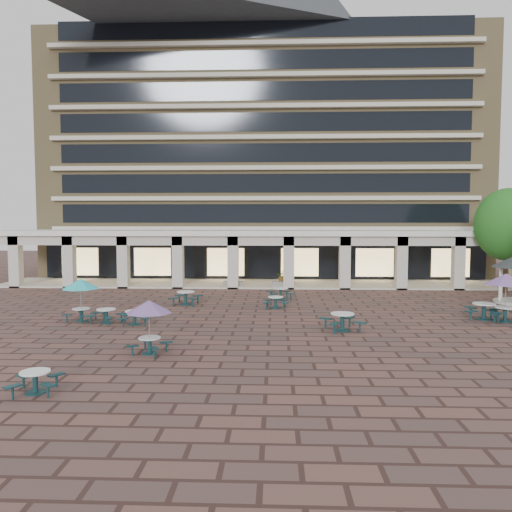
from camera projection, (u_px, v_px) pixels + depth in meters
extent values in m
plane|color=brown|center=(254.00, 321.00, 25.62)|extent=(120.00, 120.00, 0.00)
cube|color=#988256|center=(265.00, 163.00, 50.27)|extent=(40.00, 15.00, 22.00)
cube|color=beige|center=(263.00, 228.00, 43.00)|extent=(36.80, 0.50, 0.35)
cube|color=black|center=(263.00, 213.00, 43.14)|extent=(35.20, 0.05, 1.60)
cube|color=beige|center=(263.00, 198.00, 42.82)|extent=(36.80, 0.50, 0.35)
cube|color=black|center=(263.00, 183.00, 42.96)|extent=(35.20, 0.05, 1.60)
cube|color=beige|center=(263.00, 168.00, 42.64)|extent=(36.80, 0.50, 0.35)
cube|color=black|center=(263.00, 153.00, 42.78)|extent=(35.20, 0.05, 1.60)
cube|color=beige|center=(263.00, 137.00, 42.46)|extent=(36.80, 0.50, 0.35)
cube|color=black|center=(263.00, 122.00, 42.60)|extent=(35.20, 0.05, 1.60)
cube|color=beige|center=(263.00, 106.00, 42.28)|extent=(36.80, 0.50, 0.35)
cube|color=black|center=(263.00, 91.00, 42.42)|extent=(35.20, 0.05, 1.60)
cube|color=beige|center=(263.00, 75.00, 42.10)|extent=(36.80, 0.50, 0.35)
cube|color=black|center=(263.00, 60.00, 42.23)|extent=(35.20, 0.05, 1.60)
cube|color=beige|center=(263.00, 43.00, 41.91)|extent=(36.80, 0.50, 0.35)
cube|color=black|center=(263.00, 28.00, 42.05)|extent=(35.20, 0.05, 1.60)
cube|color=white|center=(262.00, 233.00, 40.28)|extent=(42.00, 6.60, 0.40)
cube|color=beige|center=(261.00, 240.00, 37.47)|extent=(42.00, 0.30, 0.90)
cube|color=black|center=(263.00, 260.00, 43.14)|extent=(38.00, 0.15, 3.20)
cube|color=beige|center=(262.00, 284.00, 40.57)|extent=(42.00, 6.00, 0.12)
cube|color=beige|center=(16.00, 262.00, 38.59)|extent=(0.80, 0.80, 4.00)
cube|color=beige|center=(69.00, 262.00, 38.43)|extent=(0.80, 0.80, 4.00)
cube|color=beige|center=(124.00, 262.00, 38.26)|extent=(0.80, 0.80, 4.00)
cube|color=beige|center=(178.00, 262.00, 38.09)|extent=(0.80, 0.80, 4.00)
cube|color=beige|center=(233.00, 262.00, 37.93)|extent=(0.80, 0.80, 4.00)
cube|color=beige|center=(289.00, 263.00, 37.76)|extent=(0.80, 0.80, 4.00)
cube|color=beige|center=(345.00, 263.00, 37.59)|extent=(0.80, 0.80, 4.00)
cube|color=beige|center=(401.00, 263.00, 37.43)|extent=(0.80, 0.80, 4.00)
cube|color=beige|center=(458.00, 263.00, 37.26)|extent=(0.80, 0.80, 4.00)
cube|color=#FFD88C|center=(80.00, 262.00, 43.64)|extent=(3.20, 0.08, 2.40)
cube|color=#FFD88C|center=(152.00, 262.00, 43.38)|extent=(3.20, 0.08, 2.40)
cube|color=#FFD88C|center=(226.00, 262.00, 43.13)|extent=(3.20, 0.08, 2.40)
cube|color=#FFD88C|center=(300.00, 262.00, 42.88)|extent=(3.20, 0.08, 2.40)
cube|color=#FFD88C|center=(375.00, 262.00, 42.63)|extent=(3.20, 0.08, 2.40)
cube|color=#FFD88C|center=(450.00, 263.00, 42.37)|extent=(3.20, 0.08, 2.40)
cylinder|color=#133B3B|center=(36.00, 392.00, 14.90)|extent=(0.61, 0.61, 0.04)
cylinder|color=#133B3B|center=(35.00, 383.00, 14.88)|extent=(0.16, 0.16, 0.58)
cylinder|color=white|center=(35.00, 372.00, 14.85)|extent=(0.88, 0.88, 0.04)
cube|color=#133B3B|center=(56.00, 375.00, 15.41)|extent=(0.48, 0.54, 0.04)
cylinder|color=#133B3B|center=(57.00, 381.00, 15.43)|extent=(0.07, 0.07, 0.37)
cube|color=#133B3B|center=(23.00, 376.00, 15.28)|extent=(0.54, 0.48, 0.04)
cylinder|color=#133B3B|center=(24.00, 382.00, 15.30)|extent=(0.07, 0.07, 0.37)
cube|color=#133B3B|center=(12.00, 386.00, 14.32)|extent=(0.48, 0.54, 0.04)
cylinder|color=#133B3B|center=(13.00, 393.00, 14.34)|extent=(0.07, 0.07, 0.37)
cube|color=#133B3B|center=(48.00, 385.00, 14.46)|extent=(0.54, 0.48, 0.04)
cylinder|color=#133B3B|center=(48.00, 392.00, 14.47)|extent=(0.07, 0.07, 0.37)
cylinder|color=#133B3B|center=(342.00, 330.00, 23.35)|extent=(0.77, 0.77, 0.04)
cylinder|color=#133B3B|center=(342.00, 323.00, 23.33)|extent=(0.20, 0.20, 0.73)
cylinder|color=white|center=(342.00, 314.00, 23.30)|extent=(1.11, 1.11, 0.06)
cube|color=#133B3B|center=(350.00, 318.00, 24.04)|extent=(0.58, 0.68, 0.06)
cylinder|color=#133B3B|center=(350.00, 323.00, 24.06)|extent=(0.09, 0.09, 0.46)
cube|color=#133B3B|center=(326.00, 318.00, 23.80)|extent=(0.68, 0.58, 0.06)
cylinder|color=#133B3B|center=(326.00, 324.00, 23.81)|extent=(0.09, 0.09, 0.46)
cube|color=#133B3B|center=(335.00, 324.00, 22.60)|extent=(0.58, 0.68, 0.06)
cylinder|color=#133B3B|center=(335.00, 329.00, 22.62)|extent=(0.09, 0.09, 0.46)
cube|color=#133B3B|center=(360.00, 323.00, 22.85)|extent=(0.68, 0.58, 0.06)
cylinder|color=#133B3B|center=(360.00, 328.00, 22.86)|extent=(0.09, 0.09, 0.46)
cylinder|color=#133B3B|center=(81.00, 321.00, 25.60)|extent=(0.63, 0.63, 0.04)
cylinder|color=#133B3B|center=(81.00, 315.00, 25.58)|extent=(0.16, 0.16, 0.59)
cylinder|color=white|center=(81.00, 309.00, 25.55)|extent=(0.89, 0.89, 0.04)
cube|color=#133B3B|center=(96.00, 313.00, 25.83)|extent=(0.55, 0.43, 0.04)
cylinder|color=#133B3B|center=(96.00, 317.00, 25.84)|extent=(0.07, 0.07, 0.38)
cube|color=#133B3B|center=(81.00, 311.00, 26.22)|extent=(0.43, 0.55, 0.04)
cylinder|color=#133B3B|center=(81.00, 315.00, 26.23)|extent=(0.07, 0.07, 0.38)
cube|color=#133B3B|center=(67.00, 314.00, 25.32)|extent=(0.55, 0.43, 0.04)
cylinder|color=#133B3B|center=(67.00, 318.00, 25.33)|extent=(0.07, 0.07, 0.38)
cube|color=#133B3B|center=(82.00, 316.00, 24.92)|extent=(0.43, 0.55, 0.04)
cylinder|color=#133B3B|center=(82.00, 320.00, 24.94)|extent=(0.07, 0.07, 0.38)
cylinder|color=gray|center=(81.00, 300.00, 25.52)|extent=(0.04, 0.04, 2.14)
cone|color=#2BC5D0|center=(81.00, 284.00, 25.47)|extent=(1.88, 1.88, 0.49)
cylinder|color=#133B3B|center=(106.00, 323.00, 25.13)|extent=(0.67, 0.67, 0.04)
cylinder|color=#133B3B|center=(106.00, 317.00, 25.11)|extent=(0.17, 0.17, 0.63)
cylinder|color=white|center=(106.00, 309.00, 25.08)|extent=(0.96, 0.96, 0.05)
cube|color=#133B3B|center=(121.00, 314.00, 25.41)|extent=(0.59, 0.48, 0.05)
cylinder|color=#133B3B|center=(121.00, 318.00, 25.43)|extent=(0.08, 0.08, 0.40)
cube|color=#133B3B|center=(104.00, 312.00, 25.78)|extent=(0.48, 0.59, 0.05)
cylinder|color=#133B3B|center=(104.00, 317.00, 25.79)|extent=(0.08, 0.08, 0.40)
cube|color=#133B3B|center=(91.00, 316.00, 24.79)|extent=(0.59, 0.48, 0.05)
cylinder|color=#133B3B|center=(91.00, 320.00, 24.80)|extent=(0.08, 0.08, 0.40)
cube|color=#133B3B|center=(109.00, 317.00, 24.43)|extent=(0.48, 0.59, 0.05)
cylinder|color=#133B3B|center=(109.00, 322.00, 24.44)|extent=(0.08, 0.08, 0.40)
cylinder|color=#133B3B|center=(150.00, 353.00, 19.31)|extent=(0.60, 0.60, 0.03)
cylinder|color=#133B3B|center=(150.00, 347.00, 19.29)|extent=(0.15, 0.15, 0.56)
cylinder|color=white|center=(149.00, 338.00, 19.26)|extent=(0.85, 0.85, 0.04)
cube|color=#133B3B|center=(166.00, 342.00, 19.58)|extent=(0.53, 0.44, 0.04)
cylinder|color=#133B3B|center=(166.00, 347.00, 19.60)|extent=(0.07, 0.07, 0.36)
cube|color=#133B3B|center=(145.00, 340.00, 19.87)|extent=(0.44, 0.53, 0.04)
cylinder|color=#133B3B|center=(145.00, 345.00, 19.89)|extent=(0.07, 0.07, 0.36)
cube|color=#133B3B|center=(132.00, 346.00, 18.98)|extent=(0.53, 0.44, 0.04)
cylinder|color=#133B3B|center=(132.00, 351.00, 18.99)|extent=(0.07, 0.07, 0.36)
cube|color=#133B3B|center=(154.00, 348.00, 18.69)|extent=(0.44, 0.53, 0.04)
cylinder|color=#133B3B|center=(154.00, 353.00, 18.70)|extent=(0.07, 0.07, 0.36)
cylinder|color=gray|center=(149.00, 328.00, 19.24)|extent=(0.04, 0.04, 2.05)
cone|color=#7D5A9D|center=(149.00, 307.00, 19.18)|extent=(1.79, 1.79, 0.47)
cylinder|color=#133B3B|center=(484.00, 319.00, 25.99)|extent=(0.80, 0.80, 0.05)
cylinder|color=#133B3B|center=(484.00, 312.00, 25.97)|extent=(0.21, 0.21, 0.75)
cylinder|color=white|center=(484.00, 304.00, 25.94)|extent=(1.14, 1.14, 0.06)
cube|color=#133B3B|center=(497.00, 309.00, 26.30)|extent=(0.70, 0.55, 0.06)
cylinder|color=#133B3B|center=(496.00, 314.00, 26.32)|extent=(0.09, 0.09, 0.48)
cube|color=#133B3B|center=(471.00, 307.00, 26.78)|extent=(0.55, 0.70, 0.06)
cylinder|color=#133B3B|center=(471.00, 312.00, 26.80)|extent=(0.09, 0.09, 0.48)
cube|color=#133B3B|center=(471.00, 311.00, 25.62)|extent=(0.70, 0.55, 0.06)
cylinder|color=#133B3B|center=(471.00, 316.00, 25.64)|extent=(0.09, 0.09, 0.48)
cube|color=#133B3B|center=(498.00, 313.00, 25.14)|extent=(0.55, 0.70, 0.06)
cylinder|color=#133B3B|center=(498.00, 318.00, 25.16)|extent=(0.09, 0.09, 0.48)
cylinder|color=#133B3B|center=(135.00, 324.00, 24.75)|extent=(0.65, 0.65, 0.04)
cylinder|color=#133B3B|center=(135.00, 318.00, 24.73)|extent=(0.17, 0.17, 0.61)
cylinder|color=white|center=(135.00, 311.00, 24.71)|extent=(0.92, 0.92, 0.05)
cube|color=#133B3B|center=(145.00, 314.00, 25.33)|extent=(0.49, 0.57, 0.05)
cylinder|color=#133B3B|center=(145.00, 318.00, 25.34)|extent=(0.07, 0.07, 0.39)
cube|color=#133B3B|center=(125.00, 315.00, 25.13)|extent=(0.57, 0.49, 0.05)
cylinder|color=#133B3B|center=(125.00, 319.00, 25.14)|extent=(0.07, 0.07, 0.39)
cube|color=#133B3B|center=(123.00, 319.00, 24.13)|extent=(0.49, 0.57, 0.05)
cylinder|color=#133B3B|center=(123.00, 323.00, 24.14)|extent=(0.07, 0.07, 0.39)
cube|color=#133B3B|center=(145.00, 318.00, 24.33)|extent=(0.57, 0.49, 0.05)
cylinder|color=#133B3B|center=(145.00, 322.00, 24.34)|extent=(0.07, 0.07, 0.39)
cylinder|color=#133B3B|center=(281.00, 299.00, 32.79)|extent=(0.69, 0.69, 0.04)
cylinder|color=#133B3B|center=(281.00, 294.00, 32.77)|extent=(0.18, 0.18, 0.65)
cylinder|color=white|center=(281.00, 288.00, 32.75)|extent=(0.99, 0.99, 0.05)
cube|color=#133B3B|center=(287.00, 291.00, 33.39)|extent=(0.53, 0.61, 0.05)
cylinder|color=#133B3B|center=(287.00, 295.00, 33.41)|extent=(0.08, 0.08, 0.42)
cube|color=#133B3B|center=(271.00, 292.00, 33.21)|extent=(0.61, 0.53, 0.05)
cylinder|color=#133B3B|center=(271.00, 295.00, 33.23)|extent=(0.08, 0.08, 0.42)
cube|color=#133B3B|center=(274.00, 294.00, 32.14)|extent=(0.53, 0.61, 0.05)
cylinder|color=#133B3B|center=(274.00, 298.00, 32.16)|extent=(0.08, 0.08, 0.42)
cube|color=#133B3B|center=(291.00, 294.00, 32.32)|extent=(0.61, 0.53, 0.05)
cylinder|color=#133B3B|center=(291.00, 297.00, 32.33)|extent=(0.08, 0.08, 0.42)
cylinder|color=#133B3B|center=(505.00, 321.00, 25.46)|extent=(0.71, 0.71, 0.04)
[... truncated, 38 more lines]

